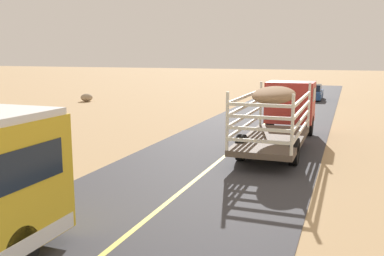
# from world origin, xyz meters

# --- Properties ---
(livestock_truck) EXTENTS (2.53, 9.70, 3.02)m
(livestock_truck) POSITION_xyz_m (1.92, 18.87, 1.79)
(livestock_truck) COLOR #B2332D
(livestock_truck) RESTS_ON road_surface
(car_far) EXTENTS (1.80, 4.40, 1.46)m
(car_far) POSITION_xyz_m (1.58, 40.04, 0.69)
(car_far) COLOR #264C8C
(car_far) RESTS_ON road_surface
(boulder_mid_field) EXTENTS (1.12, 1.07, 0.73)m
(boulder_mid_field) POSITION_xyz_m (-18.20, 31.21, 0.37)
(boulder_mid_field) COLOR gray
(boulder_mid_field) RESTS_ON ground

